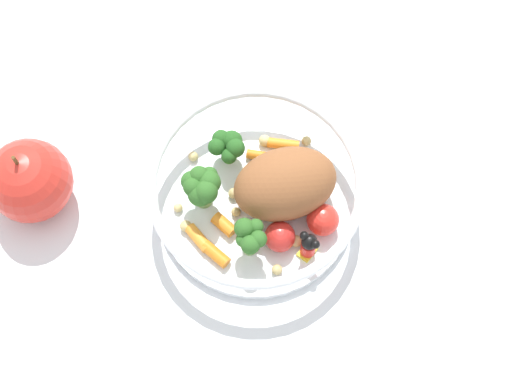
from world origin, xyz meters
TOP-DOWN VIEW (x-y plane):
  - ground_plane at (0.00, 0.00)m, footprint 2.40×2.40m
  - food_container at (0.01, -0.01)m, footprint 0.21×0.21m
  - loose_apple at (-0.12, 0.17)m, footprint 0.08×0.08m

SIDE VIEW (x-z plane):
  - ground_plane at x=0.00m, z-range 0.00..0.00m
  - food_container at x=0.01m, z-range 0.00..0.07m
  - loose_apple at x=-0.12m, z-range -0.01..0.09m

